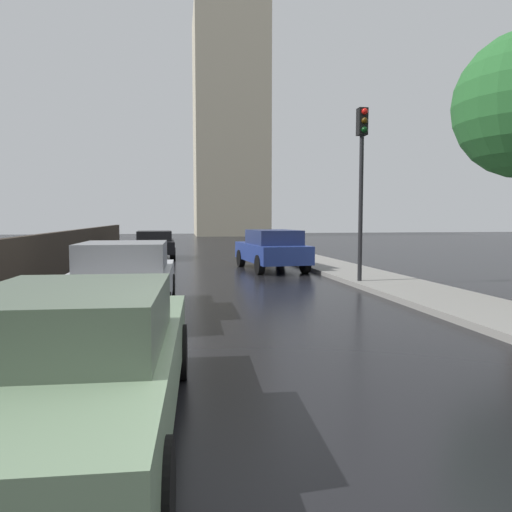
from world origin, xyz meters
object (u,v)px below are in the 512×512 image
at_px(car_blue_far_ahead, 272,249).
at_px(car_green_behind_camera, 79,361).
at_px(car_black_mid_road, 155,244).
at_px(traffic_light, 362,163).
at_px(car_silver_near_kerb, 124,278).

distance_m(car_blue_far_ahead, car_green_behind_camera, 14.13).
xyz_separation_m(car_black_mid_road, car_blue_far_ahead, (4.42, -6.09, 0.09)).
bearing_deg(traffic_light, car_silver_near_kerb, -153.91).
bearing_deg(car_black_mid_road, car_silver_near_kerb, 88.38).
xyz_separation_m(car_black_mid_road, car_green_behind_camera, (-0.20, -19.44, 0.00)).
height_order(car_black_mid_road, traffic_light, traffic_light).
xyz_separation_m(car_green_behind_camera, traffic_light, (6.19, 8.72, 2.76)).
relative_size(car_blue_far_ahead, car_green_behind_camera, 0.95).
distance_m(car_silver_near_kerb, car_black_mid_road, 13.79).
xyz_separation_m(car_silver_near_kerb, car_blue_far_ahead, (4.71, 7.70, 0.05)).
distance_m(car_black_mid_road, car_blue_far_ahead, 7.52).
xyz_separation_m(car_blue_far_ahead, traffic_light, (1.57, -4.63, 2.67)).
bearing_deg(traffic_light, car_green_behind_camera, -125.34).
bearing_deg(car_black_mid_road, car_blue_far_ahead, 125.55).
relative_size(car_black_mid_road, car_green_behind_camera, 0.82).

